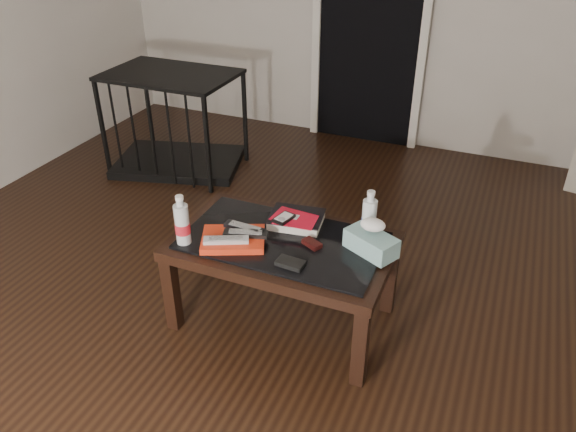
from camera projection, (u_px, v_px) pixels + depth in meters
name	position (u px, v px, depth m)	size (l,w,h in m)	color
ground	(297.00, 343.00, 2.64)	(5.00, 5.00, 0.00)	black
doorway	(371.00, 11.00, 4.19)	(0.90, 0.08, 2.07)	black
coffee_table	(283.00, 251.00, 2.59)	(1.00, 0.60, 0.46)	black
pet_crate	(177.00, 137.00, 4.15)	(1.03, 0.82, 0.71)	black
magazines	(233.00, 239.00, 2.53)	(0.28, 0.21, 0.03)	red
remote_silver	(226.00, 240.00, 2.48)	(0.20, 0.05, 0.02)	#B0B1B5
remote_black_front	(245.00, 233.00, 2.53)	(0.20, 0.05, 0.02)	black
remote_black_back	(245.00, 228.00, 2.57)	(0.20, 0.05, 0.02)	black
textbook	(296.00, 220.00, 2.66)	(0.25, 0.20, 0.05)	black
dvd_mailers	(293.00, 217.00, 2.63)	(0.19, 0.14, 0.01)	red
ipod	(284.00, 218.00, 2.60)	(0.06, 0.10, 0.02)	black
flip_phone	(312.00, 244.00, 2.51)	(0.09, 0.05, 0.02)	black
wallet	(290.00, 263.00, 2.38)	(0.12, 0.07, 0.02)	black
water_bottle_left	(182.00, 220.00, 2.48)	(0.07, 0.07, 0.24)	silver
water_bottle_right	(369.00, 215.00, 2.51)	(0.07, 0.07, 0.24)	white
tissue_box	(371.00, 243.00, 2.45)	(0.23, 0.12, 0.09)	teal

